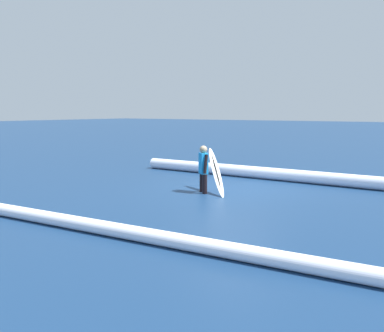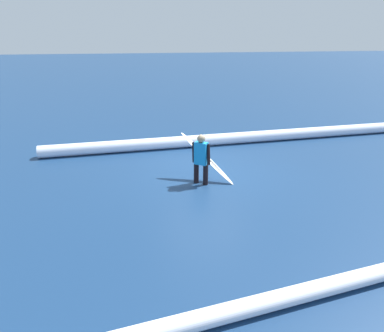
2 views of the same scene
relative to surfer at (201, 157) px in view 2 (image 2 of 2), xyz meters
The scene contains 4 objects.
ground_plane 1.32m from the surfer, 114.91° to the right, with size 171.81×171.81×0.00m, color navy.
surfer is the anchor object (origin of this frame).
surfboard 0.42m from the surfer, 129.78° to the right, with size 1.36×1.38×1.28m.
wave_crest_foreground 4.67m from the surfer, 133.06° to the right, with size 0.42×0.42×15.74m, color white.
Camera 2 is at (2.81, 9.36, 3.78)m, focal length 32.07 mm.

